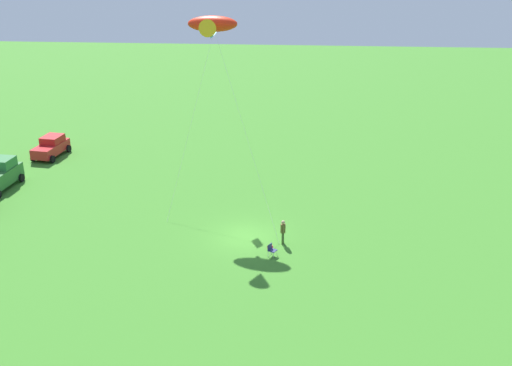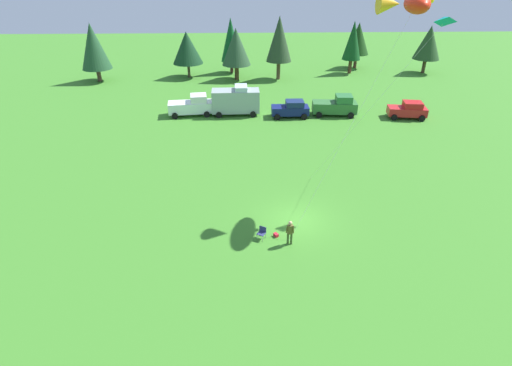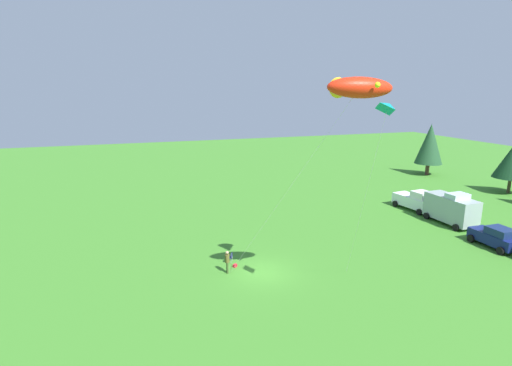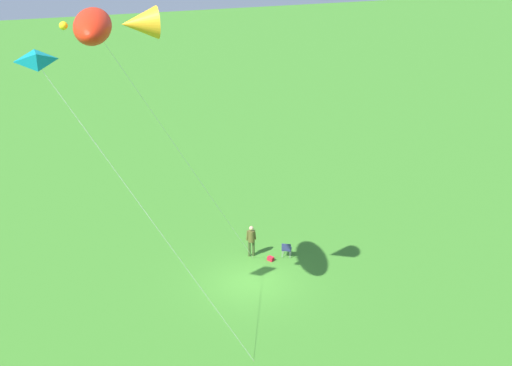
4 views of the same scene
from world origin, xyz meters
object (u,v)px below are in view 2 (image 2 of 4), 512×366
Objects in this scene: folding_chair at (262,232)px; car_navy_hatch at (291,109)px; car_red_sedan at (408,110)px; kite_large_fish at (410,4)px; backpack_on_grass at (276,235)px; van_motorhome_grey at (236,100)px; kite_delta_teal at (443,21)px; truck_green_flatbed at (336,106)px; person_kite_flyer at (290,231)px; truck_white_pickup at (192,106)px.

car_navy_hatch reaches higher than folding_chair.
car_navy_hatch is at bearing -162.26° from folding_chair.
kite_large_fish reaches higher than car_red_sedan.
van_motorhome_grey reaches higher than backpack_on_grass.
kite_delta_teal is at bearing 10.42° from kite_large_fish.
van_motorhome_grey is 0.38× the size of kite_large_fish.
truck_green_flatbed is at bearing 96.01° from kite_delta_teal.
car_red_sedan is 0.31× the size of kite_large_fish.
person_kite_flyer is 24.76m from van_motorhome_grey.
truck_white_pickup is at bearing 130.45° from kite_large_fish.
truck_white_pickup is at bearing -153.53° from person_kite_flyer.
kite_large_fish is at bearing 147.19° from folding_chair.
backpack_on_grass is 17.09m from kite_delta_teal.
truck_white_pickup is at bearing -177.30° from truck_green_flatbed.
kite_delta_teal is at bearing -67.45° from car_navy_hatch.
truck_white_pickup is 1.23× the size of car_navy_hatch.
person_kite_flyer is 0.34× the size of truck_green_flatbed.
car_navy_hatch is (6.28, -1.13, -0.69)m from van_motorhome_grey.
truck_white_pickup is at bearing 108.60° from backpack_on_grass.
truck_white_pickup is (-7.00, 23.70, 0.61)m from folding_chair.
backpack_on_grass is at bearing -84.07° from van_motorhome_grey.
kite_large_fish is at bearing -169.58° from kite_delta_teal.
kite_delta_teal reaches higher than car_navy_hatch.
van_motorhome_grey is 1.29× the size of car_navy_hatch.
folding_chair is 28.06m from car_red_sedan.
folding_chair is 2.56× the size of backpack_on_grass.
truck_white_pickup reaches higher than folding_chair.
person_kite_flyer is at bearing -76.74° from truck_white_pickup.
folding_chair is at bearing -100.64° from car_navy_hatch.
car_navy_hatch is 0.96× the size of car_red_sedan.
car_navy_hatch is 13.23m from car_red_sedan.
person_kite_flyer is 0.34× the size of truck_white_pickup.
car_red_sedan reaches higher than folding_chair.
person_kite_flyer is 1.93m from folding_chair.
car_navy_hatch is 0.82× the size of truck_green_flatbed.
van_motorhome_grey is at bearing 120.08° from kite_large_fish.
truck_green_flatbed is 8.08m from car_red_sedan.
person_kite_flyer is 1.46m from backpack_on_grass.
van_motorhome_grey reaches higher than person_kite_flyer.
van_motorhome_grey is 11.54m from truck_green_flatbed.
person_kite_flyer is at bearing -117.40° from car_red_sedan.
car_navy_hatch is 0.33× the size of kite_delta_teal.
folding_chair is 17.45m from kite_delta_teal.
car_navy_hatch is at bearing 104.71° from kite_large_fish.
car_red_sedan is (16.64, 21.74, 0.84)m from backpack_on_grass.
car_red_sedan is at bearing -3.20° from car_navy_hatch.
kite_delta_teal is at bearing 26.41° from backpack_on_grass.
backpack_on_grass is 0.02× the size of kite_large_fish.
kite_delta_teal reaches higher than person_kite_flyer.
van_motorhome_grey is 25.24m from kite_delta_teal.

